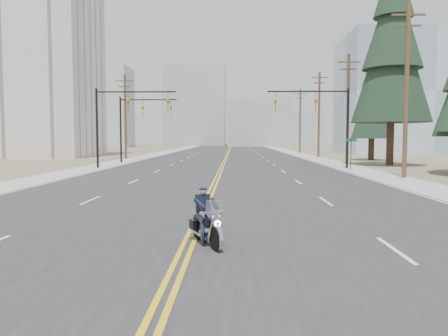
% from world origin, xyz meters
% --- Properties ---
extents(ground_plane, '(400.00, 400.00, 0.00)m').
position_xyz_m(ground_plane, '(0.00, 0.00, 0.00)').
color(ground_plane, '#776D56').
rests_on(ground_plane, ground).
extents(road, '(20.00, 200.00, 0.01)m').
position_xyz_m(road, '(0.00, 70.00, 0.01)').
color(road, '#303033').
rests_on(road, ground).
extents(sidewalk_left, '(3.00, 200.00, 0.01)m').
position_xyz_m(sidewalk_left, '(-11.50, 70.00, 0.01)').
color(sidewalk_left, '#A5A5A0').
rests_on(sidewalk_left, ground).
extents(sidewalk_right, '(3.00, 200.00, 0.01)m').
position_xyz_m(sidewalk_right, '(11.50, 70.00, 0.01)').
color(sidewalk_right, '#A5A5A0').
rests_on(sidewalk_right, ground).
extents(traffic_mast_left, '(7.10, 0.26, 7.00)m').
position_xyz_m(traffic_mast_left, '(-8.98, 32.00, 4.94)').
color(traffic_mast_left, black).
rests_on(traffic_mast_left, ground).
extents(traffic_mast_right, '(7.10, 0.26, 7.00)m').
position_xyz_m(traffic_mast_right, '(8.98, 32.00, 4.94)').
color(traffic_mast_right, black).
rests_on(traffic_mast_right, ground).
extents(traffic_mast_far, '(6.10, 0.26, 7.00)m').
position_xyz_m(traffic_mast_far, '(-9.31, 40.00, 4.87)').
color(traffic_mast_far, black).
rests_on(traffic_mast_far, ground).
extents(street_sign, '(0.90, 0.06, 2.62)m').
position_xyz_m(street_sign, '(10.80, 30.00, 1.80)').
color(street_sign, black).
rests_on(street_sign, ground).
extents(utility_pole_b, '(2.20, 0.30, 11.50)m').
position_xyz_m(utility_pole_b, '(12.50, 23.00, 5.98)').
color(utility_pole_b, brown).
rests_on(utility_pole_b, ground).
extents(utility_pole_c, '(2.20, 0.30, 11.00)m').
position_xyz_m(utility_pole_c, '(12.50, 38.00, 5.73)').
color(utility_pole_c, brown).
rests_on(utility_pole_c, ground).
extents(utility_pole_d, '(2.20, 0.30, 11.50)m').
position_xyz_m(utility_pole_d, '(12.50, 53.00, 5.98)').
color(utility_pole_d, brown).
rests_on(utility_pole_d, ground).
extents(utility_pole_e, '(2.20, 0.30, 11.00)m').
position_xyz_m(utility_pole_e, '(12.50, 70.00, 5.73)').
color(utility_pole_e, brown).
rests_on(utility_pole_e, ground).
extents(utility_pole_left, '(2.20, 0.30, 10.50)m').
position_xyz_m(utility_pole_left, '(-12.50, 48.00, 5.48)').
color(utility_pole_left, brown).
rests_on(utility_pole_left, ground).
extents(apartment_block, '(18.00, 14.00, 30.00)m').
position_xyz_m(apartment_block, '(-28.00, 55.00, 15.00)').
color(apartment_block, silver).
rests_on(apartment_block, ground).
extents(glass_building, '(24.00, 16.00, 20.00)m').
position_xyz_m(glass_building, '(32.00, 70.00, 10.00)').
color(glass_building, '#9EB5CC').
rests_on(glass_building, ground).
extents(haze_bldg_a, '(14.00, 12.00, 22.00)m').
position_xyz_m(haze_bldg_a, '(-35.00, 115.00, 11.00)').
color(haze_bldg_a, '#B7BCC6').
rests_on(haze_bldg_a, ground).
extents(haze_bldg_b, '(18.00, 14.00, 14.00)m').
position_xyz_m(haze_bldg_b, '(8.00, 125.00, 7.00)').
color(haze_bldg_b, '#ADB2B7').
rests_on(haze_bldg_b, ground).
extents(haze_bldg_c, '(16.00, 12.00, 18.00)m').
position_xyz_m(haze_bldg_c, '(40.00, 110.00, 9.00)').
color(haze_bldg_c, '#B7BCC6').
rests_on(haze_bldg_c, ground).
extents(haze_bldg_d, '(20.00, 15.00, 26.00)m').
position_xyz_m(haze_bldg_d, '(-12.00, 140.00, 13.00)').
color(haze_bldg_d, '#ADB2B7').
rests_on(haze_bldg_d, ground).
extents(haze_bldg_e, '(14.00, 14.00, 12.00)m').
position_xyz_m(haze_bldg_e, '(25.00, 150.00, 6.00)').
color(haze_bldg_e, '#B7BCC6').
rests_on(haze_bldg_e, ground).
extents(haze_bldg_f, '(12.00, 12.00, 16.00)m').
position_xyz_m(haze_bldg_f, '(-50.00, 130.00, 8.00)').
color(haze_bldg_f, '#ADB2B7').
rests_on(haze_bldg_f, ground).
extents(motorcyclist, '(1.48, 2.02, 1.45)m').
position_xyz_m(motorcyclist, '(0.46, 4.47, 0.73)').
color(motorcyclist, black).
rests_on(motorcyclist, ground).
extents(conifer_tall, '(7.47, 7.47, 20.76)m').
position_xyz_m(conifer_tall, '(16.24, 36.40, 11.92)').
color(conifer_tall, '#382619').
rests_on(conifer_tall, ground).
extents(conifer_far, '(4.82, 4.82, 12.91)m').
position_xyz_m(conifer_far, '(17.49, 46.24, 7.41)').
color(conifer_far, '#382619').
rests_on(conifer_far, ground).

